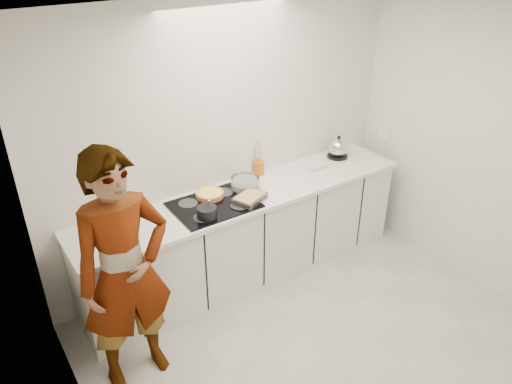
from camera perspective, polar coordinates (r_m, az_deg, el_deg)
floor at (r=4.30m, az=8.79°, el=-18.01°), size 3.60×3.20×0.00m
ceiling at (r=3.00m, az=12.66°, el=18.38°), size 3.60×3.20×0.00m
wall_back at (r=4.60m, az=-3.30°, el=5.66°), size 3.60×0.00×2.60m
wall_left at (r=2.76m, az=-19.02°, el=-14.14°), size 0.00×3.20×2.60m
wall_right at (r=4.80m, az=26.15°, el=3.56°), size 0.02×3.20×2.60m
base_cabinets at (r=4.78m, az=-1.04°, el=-5.18°), size 3.20×0.58×0.87m
countertop at (r=4.54m, az=-1.09°, el=-0.43°), size 3.24×0.64×0.04m
hob at (r=4.36m, az=-4.82°, el=-1.48°), size 0.72×0.54×0.01m
tart_dish at (r=4.47m, az=-5.30°, el=-0.22°), size 0.28×0.28×0.04m
saucepan at (r=4.15m, az=-5.63°, el=-2.31°), size 0.19×0.19×0.16m
baking_dish at (r=4.37m, az=-0.75°, el=-0.67°), size 0.34×0.30×0.05m
mixing_bowl at (r=4.58m, az=-1.24°, el=0.95°), size 0.27×0.27×0.12m
tea_towel at (r=5.04m, az=6.85°, el=3.01°), size 0.22×0.17×0.03m
kettle at (r=5.26m, az=9.35°, el=4.97°), size 0.28×0.28×0.24m
utensil_crock at (r=4.85m, az=0.31°, el=2.76°), size 0.14×0.14×0.13m
cook at (r=3.63m, az=-14.74°, el=-8.96°), size 0.71×0.48×1.89m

